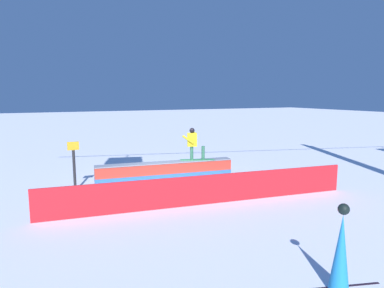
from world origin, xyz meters
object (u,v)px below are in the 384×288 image
object	(u,v)px
snowboarder	(193,143)
background_skier_right	(341,251)
grind_box	(166,171)
trail_marker	(74,165)

from	to	relation	value
snowboarder	background_skier_right	distance (m)	8.88
background_skier_right	snowboarder	bearing A→B (deg)	-98.47
grind_box	snowboarder	xyz separation A→B (m)	(-1.22, 0.11, 1.14)
background_skier_right	trail_marker	bearing A→B (deg)	-67.67
trail_marker	grind_box	bearing A→B (deg)	-176.26
snowboarder	trail_marker	xyz separation A→B (m)	(4.85, 0.13, -0.49)
snowboarder	background_skier_right	size ratio (longest dim) A/B	0.82
snowboarder	trail_marker	world-z (taller)	snowboarder
trail_marker	snowboarder	bearing A→B (deg)	-178.48
background_skier_right	trail_marker	world-z (taller)	trail_marker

